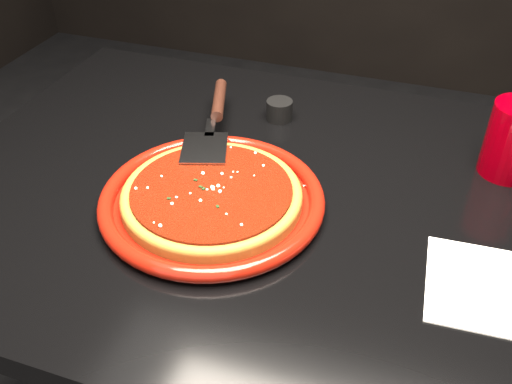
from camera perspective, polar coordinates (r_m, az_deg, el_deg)
table at (r=1.16m, az=3.90°, el=-15.30°), size 1.20×0.80×0.75m
plate at (r=0.86m, az=-4.42°, el=-0.74°), size 0.39×0.39×0.03m
pizza_crust at (r=0.86m, az=-4.43°, el=-0.54°), size 0.31×0.31×0.01m
pizza_crust_rim at (r=0.86m, az=-4.45°, el=-0.18°), size 0.31×0.31×0.02m
pizza_sauce at (r=0.85m, az=-4.47°, el=0.08°), size 0.27×0.27×0.01m
parmesan_dusting at (r=0.85m, az=-4.49°, el=0.45°), size 0.23×0.23×0.01m
basil_flecks at (r=0.85m, az=-4.48°, el=0.39°), size 0.21×0.21×0.00m
pizza_server at (r=1.00m, az=-4.27°, el=7.20°), size 0.18×0.32×0.02m
napkin_a at (r=0.80m, az=22.26°, el=-8.88°), size 0.17×0.17×0.00m
ramekin at (r=1.08m, az=2.35°, el=8.20°), size 0.06×0.06×0.04m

